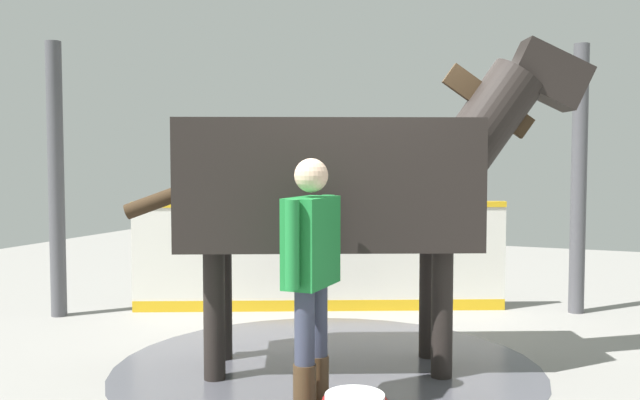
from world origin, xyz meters
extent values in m
cube|color=gray|center=(0.00, 0.00, -0.01)|extent=(16.00, 16.00, 0.02)
cylinder|color=#4C4C54|center=(0.28, 0.06, 0.00)|extent=(3.36, 3.36, 0.00)
cube|color=silver|center=(-1.59, -0.75, 0.56)|extent=(1.66, 3.69, 1.12)
cube|color=gold|center=(-1.59, -0.75, 1.15)|extent=(1.68, 3.70, 0.06)
cube|color=gold|center=(-1.59, -0.75, 0.06)|extent=(1.66, 3.70, 0.12)
cylinder|color=#4C4C51|center=(-2.52, 1.82, 1.42)|extent=(0.16, 0.16, 2.83)
cylinder|color=#4C4C51|center=(-0.34, -3.18, 1.42)|extent=(0.16, 0.16, 2.83)
cube|color=black|center=(0.28, 0.06, 1.45)|extent=(1.78, 2.43, 0.97)
cylinder|color=black|center=(-0.31, 0.73, 0.48)|extent=(0.16, 0.16, 0.97)
cylinder|color=black|center=(0.18, 0.95, 0.48)|extent=(0.16, 0.16, 0.97)
cylinder|color=black|center=(0.37, -0.82, 0.48)|extent=(0.16, 0.16, 0.97)
cylinder|color=black|center=(0.86, -0.61, 0.48)|extent=(0.16, 0.16, 0.97)
cylinder|color=black|center=(-0.22, 1.21, 1.94)|extent=(0.73, 0.94, 0.94)
cube|color=#382819|center=(-0.22, 1.21, 2.08)|extent=(0.34, 0.69, 0.58)
cube|color=black|center=(-0.41, 1.63, 2.28)|extent=(0.52, 0.71, 0.56)
cylinder|color=#382819|center=(0.76, -1.05, 1.35)|extent=(0.39, 0.69, 0.35)
cylinder|color=#47331E|center=(1.26, 0.29, 0.16)|extent=(0.15, 0.15, 0.33)
cylinder|color=#383D51|center=(1.26, 0.29, 0.57)|extent=(0.13, 0.13, 0.49)
cylinder|color=#47331E|center=(1.05, 0.30, 0.16)|extent=(0.15, 0.15, 0.33)
cylinder|color=#383D51|center=(1.05, 0.30, 0.57)|extent=(0.13, 0.13, 0.49)
cube|color=#1E7F38|center=(1.16, 0.30, 1.10)|extent=(0.48, 0.23, 0.58)
cylinder|color=#1E7F38|center=(1.45, 0.29, 1.12)|extent=(0.09, 0.09, 0.55)
cylinder|color=#1E7F38|center=(0.87, 0.30, 1.12)|extent=(0.09, 0.09, 0.55)
sphere|color=beige|center=(1.16, 0.30, 1.53)|extent=(0.22, 0.22, 0.22)
cylinder|color=white|center=(1.64, 0.76, 0.30)|extent=(0.34, 0.34, 0.03)
camera|label=1|loc=(5.28, 2.02, 1.65)|focal=39.05mm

